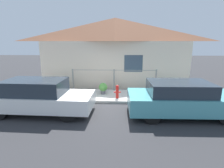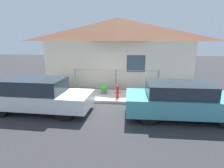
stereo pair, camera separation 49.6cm
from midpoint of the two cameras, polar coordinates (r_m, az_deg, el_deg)
The scene contains 9 objects.
ground_plane at distance 8.41m, azimuth -1.43°, elevation -6.47°, with size 60.00×60.00×0.00m, color #2D2D30.
sidewalk at distance 9.40m, azimuth -1.00°, elevation -3.86°, with size 24.00×2.13×0.13m.
house at distance 11.59m, azimuth -0.27°, elevation 16.34°, with size 9.55×2.23×4.36m.
fence at distance 10.09m, azimuth -0.71°, elevation 1.71°, with size 4.90×0.10×1.23m.
car_left at distance 7.83m, azimuth -24.40°, elevation -3.79°, with size 4.33×1.80×1.42m.
car_right at distance 7.35m, azimuth 20.01°, elevation -4.58°, with size 4.29×1.82×1.38m.
fire_hydrant at distance 8.70m, azimuth 0.10°, elevation -2.42°, with size 0.35×0.16×0.68m.
potted_plant_near_hydrant at distance 9.44m, azimuth -4.42°, elevation -1.23°, with size 0.46×0.46×0.61m.
potted_plant_by_fence at distance 10.64m, azimuth -17.89°, elevation -0.08°, with size 0.56×0.56×0.65m.
Camera 1 is at (0.29, -7.89, 2.90)m, focal length 28.00 mm.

